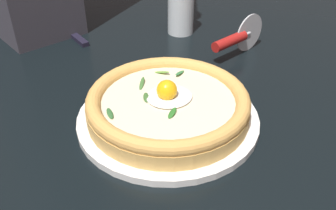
{
  "coord_description": "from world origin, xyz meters",
  "views": [
    {
      "loc": [
        0.17,
        0.43,
        0.37
      ],
      "look_at": [
        -0.04,
        -0.01,
        0.03
      ],
      "focal_mm": 39.78,
      "sensor_mm": 36.0,
      "label": 1
    }
  ],
  "objects_px": {
    "pizza": "(168,104)",
    "drinking_glass": "(181,12)",
    "table_knife": "(72,34)",
    "pizza_cutter": "(236,38)"
  },
  "relations": [
    {
      "from": "pizza",
      "to": "pizza_cutter",
      "type": "xyz_separation_m",
      "value": [
        -0.23,
        -0.15,
        0.01
      ]
    },
    {
      "from": "drinking_glass",
      "to": "pizza_cutter",
      "type": "bearing_deg",
      "value": 106.05
    },
    {
      "from": "pizza",
      "to": "table_knife",
      "type": "xyz_separation_m",
      "value": [
        0.06,
        -0.41,
        -0.03
      ]
    },
    {
      "from": "table_knife",
      "to": "drinking_glass",
      "type": "relative_size",
      "value": 1.85
    },
    {
      "from": "drinking_glass",
      "to": "pizza",
      "type": "bearing_deg",
      "value": 59.08
    },
    {
      "from": "pizza",
      "to": "drinking_glass",
      "type": "bearing_deg",
      "value": -120.92
    },
    {
      "from": "table_knife",
      "to": "drinking_glass",
      "type": "xyz_separation_m",
      "value": [
        -0.24,
        0.1,
        0.05
      ]
    },
    {
      "from": "table_knife",
      "to": "pizza",
      "type": "bearing_deg",
      "value": 98.08
    },
    {
      "from": "pizza_cutter",
      "to": "drinking_glass",
      "type": "relative_size",
      "value": 1.24
    },
    {
      "from": "pizza",
      "to": "pizza_cutter",
      "type": "bearing_deg",
      "value": -147.91
    }
  ]
}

